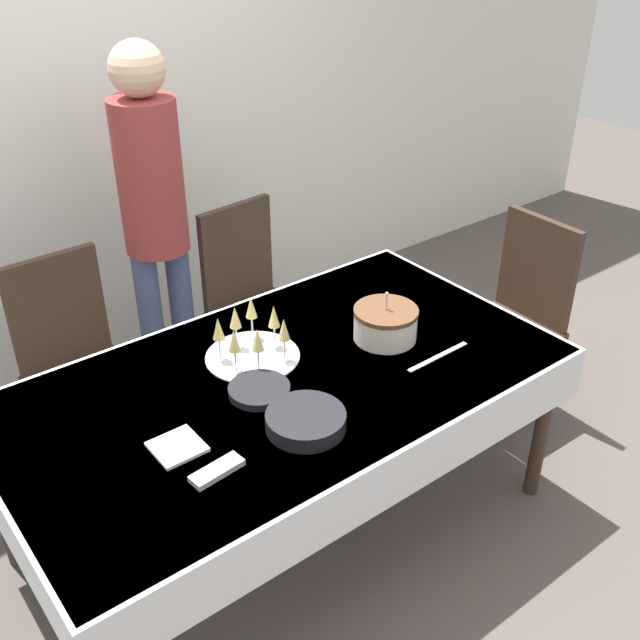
# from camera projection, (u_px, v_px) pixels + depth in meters

# --- Properties ---
(ground_plane) EXTENTS (12.00, 12.00, 0.00)m
(ground_plane) POSITION_uv_depth(u_px,v_px,m) (288.00, 524.00, 3.03)
(ground_plane) COLOR #564C47
(wall_back) EXTENTS (8.00, 0.05, 2.70)m
(wall_back) POSITION_uv_depth(u_px,v_px,m) (74.00, 105.00, 3.45)
(wall_back) COLOR silver
(wall_back) RESTS_ON ground_plane
(dining_table) EXTENTS (2.01, 1.11, 0.73)m
(dining_table) POSITION_uv_depth(u_px,v_px,m) (284.00, 399.00, 2.71)
(dining_table) COLOR white
(dining_table) RESTS_ON ground_plane
(dining_chair_far_left) EXTENTS (0.43, 0.43, 0.96)m
(dining_chair_far_left) POSITION_uv_depth(u_px,v_px,m) (75.00, 359.00, 3.12)
(dining_chair_far_left) COLOR #38281E
(dining_chair_far_left) RESTS_ON ground_plane
(dining_chair_far_right) EXTENTS (0.46, 0.46, 0.96)m
(dining_chair_far_right) POSITION_uv_depth(u_px,v_px,m) (253.00, 296.00, 3.58)
(dining_chair_far_right) COLOR #38281E
(dining_chair_far_right) RESTS_ON ground_plane
(dining_chair_right_end) EXTENTS (0.43, 0.43, 0.96)m
(dining_chair_right_end) POSITION_uv_depth(u_px,v_px,m) (517.00, 311.00, 3.46)
(dining_chair_right_end) COLOR #38281E
(dining_chair_right_end) RESTS_ON ground_plane
(birthday_cake) EXTENTS (0.25, 0.25, 0.20)m
(birthday_cake) POSITION_uv_depth(u_px,v_px,m) (385.00, 324.00, 2.85)
(birthday_cake) COLOR silver
(birthday_cake) RESTS_ON dining_table
(champagne_tray) EXTENTS (0.35, 0.35, 0.18)m
(champagne_tray) POSITION_uv_depth(u_px,v_px,m) (251.00, 338.00, 2.73)
(champagne_tray) COLOR silver
(champagne_tray) RESTS_ON dining_table
(plate_stack_main) EXTENTS (0.26, 0.26, 0.06)m
(plate_stack_main) POSITION_uv_depth(u_px,v_px,m) (306.00, 421.00, 2.40)
(plate_stack_main) COLOR black
(plate_stack_main) RESTS_ON dining_table
(plate_stack_dessert) EXTENTS (0.21, 0.21, 0.03)m
(plate_stack_dessert) POSITION_uv_depth(u_px,v_px,m) (259.00, 390.00, 2.57)
(plate_stack_dessert) COLOR black
(plate_stack_dessert) RESTS_ON dining_table
(cake_knife) EXTENTS (0.30, 0.02, 0.00)m
(cake_knife) POSITION_uv_depth(u_px,v_px,m) (438.00, 357.00, 2.77)
(cake_knife) COLOR silver
(cake_knife) RESTS_ON dining_table
(fork_pile) EXTENTS (0.18, 0.08, 0.02)m
(fork_pile) POSITION_uv_depth(u_px,v_px,m) (217.00, 471.00, 2.23)
(fork_pile) COLOR silver
(fork_pile) RESTS_ON dining_table
(napkin_pile) EXTENTS (0.15, 0.15, 0.01)m
(napkin_pile) POSITION_uv_depth(u_px,v_px,m) (177.00, 447.00, 2.32)
(napkin_pile) COLOR white
(napkin_pile) RESTS_ON dining_table
(person_standing) EXTENTS (0.28, 0.28, 1.72)m
(person_standing) POSITION_uv_depth(u_px,v_px,m) (153.00, 204.00, 3.21)
(person_standing) COLOR #3F4C72
(person_standing) RESTS_ON ground_plane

